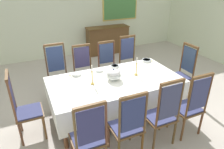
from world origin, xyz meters
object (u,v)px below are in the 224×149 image
at_px(chair_north_c, 109,65).
at_px(chair_head_west, 23,107).
at_px(chair_south_a, 89,136).
at_px(chair_north_b, 84,70).
at_px(chair_south_c, 163,113).
at_px(dining_table, 115,83).
at_px(soup_tureen, 114,74).
at_px(chair_south_b, 128,125).
at_px(bowl_far_left, 99,70).
at_px(chair_north_d, 129,61).
at_px(candlestick_east, 136,68).
at_px(bowl_far_right, 115,66).
at_px(spoon_secondary, 151,60).
at_px(spoon_primary, 70,75).
at_px(sideboard, 108,40).
at_px(bowl_near_right, 146,60).
at_px(bowl_near_left, 76,74).
at_px(chair_south_d, 191,105).
at_px(chair_head_east, 182,72).
at_px(chair_north_a, 58,73).
at_px(candlestick_west, 92,77).

bearing_deg(chair_north_c, chair_head_west, 28.27).
relative_size(chair_south_a, chair_north_b, 1.03).
bearing_deg(chair_south_a, chair_south_c, -0.14).
bearing_deg(dining_table, chair_south_a, -129.84).
bearing_deg(soup_tureen, dining_table, 0.00).
distance_m(chair_south_b, bowl_far_left, 1.49).
height_order(chair_north_d, candlestick_east, chair_north_d).
distance_m(bowl_far_right, spoon_secondary, 0.89).
relative_size(dining_table, spoon_primary, 13.29).
distance_m(chair_south_a, sideboard, 4.80).
bearing_deg(dining_table, spoon_secondary, 24.92).
distance_m(soup_tureen, bowl_far_left, 0.47).
height_order(dining_table, bowl_near_right, bowl_near_right).
bearing_deg(dining_table, chair_south_c, -73.31).
distance_m(dining_table, bowl_far_left, 0.48).
height_order(chair_south_a, bowl_near_left, chair_south_a).
height_order(chair_south_d, bowl_far_left, chair_south_d).
bearing_deg(chair_south_c, chair_north_c, 90.00).
relative_size(bowl_near_right, sideboard, 0.14).
relative_size(chair_north_c, spoon_primary, 6.23).
relative_size(chair_north_c, chair_head_east, 0.94).
relative_size(chair_south_b, bowl_far_right, 6.43).
distance_m(chair_south_c, sideboard, 4.42).
bearing_deg(chair_head_west, chair_south_b, 52.06).
bearing_deg(candlestick_east, bowl_far_left, 142.25).
bearing_deg(spoon_secondary, bowl_near_left, -165.39).
distance_m(chair_south_b, sideboard, 4.58).
xyz_separation_m(spoon_primary, spoon_secondary, (1.84, 0.04, 0.00)).
bearing_deg(chair_south_a, chair_north_a, 90.00).
distance_m(chair_south_b, chair_north_c, 2.13).
bearing_deg(spoon_secondary, chair_head_west, -156.63).
bearing_deg(chair_north_a, chair_south_a, 90.00).
height_order(bowl_near_right, sideboard, sideboard).
xyz_separation_m(bowl_near_left, spoon_primary, (-0.12, 0.03, -0.02)).
distance_m(chair_north_c, candlestick_east, 1.08).
bearing_deg(sideboard, chair_south_c, 77.66).
xyz_separation_m(soup_tureen, bowl_far_left, (-0.11, 0.45, -0.08)).
bearing_deg(bowl_near_right, bowl_far_left, -177.43).
xyz_separation_m(chair_south_b, chair_head_east, (1.87, 1.02, 0.02)).
height_order(chair_south_c, chair_head_west, chair_south_c).
distance_m(chair_north_b, candlestick_west, 1.08).
distance_m(chair_head_west, soup_tureen, 1.58).
bearing_deg(bowl_far_right, chair_north_a, 154.74).
bearing_deg(chair_head_east, dining_table, 90.00).
relative_size(chair_north_a, sideboard, 0.83).
bearing_deg(chair_north_d, spoon_secondary, 118.15).
bearing_deg(bowl_near_right, candlestick_east, -138.18).
height_order(bowl_far_right, spoon_primary, bowl_far_right).
relative_size(dining_table, sideboard, 1.64).
distance_m(chair_north_a, chair_head_east, 2.66).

